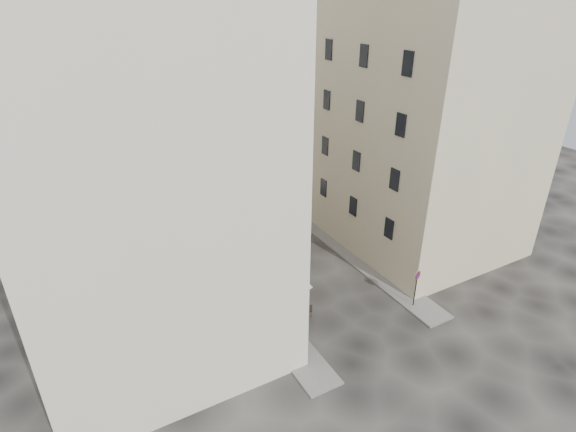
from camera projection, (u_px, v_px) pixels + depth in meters
ground at (326, 293)px, 30.09m from camera, size 90.00×90.00×0.00m
sidewalk_left at (241, 281)px, 31.25m from camera, size 2.00×22.00×0.12m
sidewalk_right at (354, 255)px, 34.37m from camera, size 2.00×18.00×0.12m
building_left at (133, 159)px, 23.31m from camera, size 12.20×16.20×20.60m
building_right at (424, 125)px, 33.23m from camera, size 12.20×14.20×18.60m
building_back at (205, 101)px, 40.40m from camera, size 18.20×10.20×18.60m
cafe_storefront at (261, 280)px, 28.17m from camera, size 1.74×7.30×3.50m
stone_steps at (249, 215)px, 39.77m from camera, size 9.00×3.15×0.80m
bollard_near at (291, 310)px, 27.67m from camera, size 0.12×0.12×0.98m
bollard_mid at (266, 281)px, 30.41m from camera, size 0.12×0.12×0.98m
bollard_far at (245, 258)px, 33.16m from camera, size 0.12×0.12×0.98m
no_parking_sign at (417, 282)px, 27.97m from camera, size 0.60×0.18×2.68m
bistro_table_a at (301, 312)px, 27.52m from camera, size 1.34×0.63×0.95m
bistro_table_b at (290, 297)px, 28.99m from camera, size 1.29×0.61×0.91m
bistro_table_c at (279, 287)px, 29.97m from camera, size 1.31×0.61×0.92m
bistro_table_d at (261, 277)px, 30.95m from camera, size 1.33×0.63×0.94m
bistro_table_e at (253, 265)px, 32.32m from camera, size 1.32×0.62×0.93m
pedestrian at (281, 287)px, 29.12m from camera, size 0.73×0.51×1.90m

